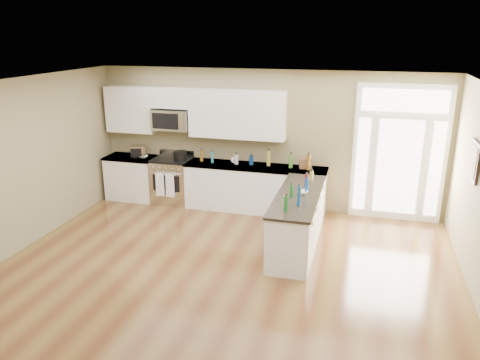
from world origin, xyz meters
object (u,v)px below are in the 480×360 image
(peninsula_cabinet, at_px, (297,222))
(kitchen_range, at_px, (172,181))
(stockpot, at_px, (180,155))
(toaster_oven, at_px, (139,151))

(peninsula_cabinet, relative_size, kitchen_range, 2.15)
(peninsula_cabinet, height_order, stockpot, stockpot)
(peninsula_cabinet, distance_m, toaster_oven, 3.96)
(kitchen_range, relative_size, toaster_oven, 3.74)
(peninsula_cabinet, height_order, kitchen_range, kitchen_range)
(kitchen_range, height_order, toaster_oven, toaster_oven)
(peninsula_cabinet, relative_size, toaster_oven, 8.03)
(peninsula_cabinet, distance_m, kitchen_range, 3.22)
(toaster_oven, bearing_deg, stockpot, -19.57)
(stockpot, height_order, toaster_oven, toaster_oven)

